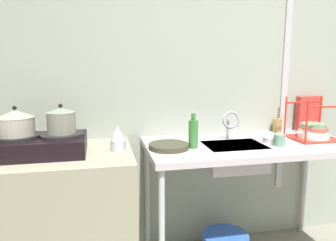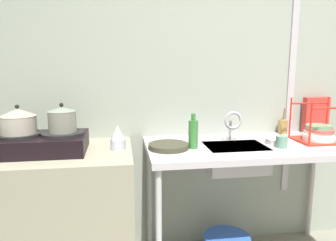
# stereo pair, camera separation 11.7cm
# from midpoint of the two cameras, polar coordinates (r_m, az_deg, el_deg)

# --- Properties ---
(wall_back) EXTENTS (4.72, 0.10, 2.58)m
(wall_back) POSITION_cam_midpoint_polar(r_m,az_deg,el_deg) (2.55, 16.08, 7.68)
(wall_back) COLOR #99A091
(wall_back) RESTS_ON ground
(wall_metal_strip) EXTENTS (0.05, 0.01, 2.06)m
(wall_metal_strip) POSITION_cam_midpoint_polar(r_m,az_deg,el_deg) (2.62, 22.31, 10.20)
(wall_metal_strip) COLOR #BCB3BB
(counter_concrete) EXTENTS (0.98, 0.64, 0.86)m
(counter_concrete) POSITION_cam_midpoint_polar(r_m,az_deg,el_deg) (2.20, -17.96, -16.07)
(counter_concrete) COLOR gray
(counter_concrete) RESTS_ON ground
(counter_sink) EXTENTS (1.37, 0.64, 0.86)m
(counter_sink) POSITION_cam_midpoint_polar(r_m,az_deg,el_deg) (2.23, 15.73, -5.65)
(counter_sink) COLOR #BCB3BB
(counter_sink) RESTS_ON ground
(stove) EXTENTS (0.51, 0.35, 0.12)m
(stove) POSITION_cam_midpoint_polar(r_m,az_deg,el_deg) (2.05, -19.73, -3.72)
(stove) COLOR black
(stove) RESTS_ON counter_concrete
(pot_on_left_burner) EXTENTS (0.20, 0.20, 0.17)m
(pot_on_left_burner) POSITION_cam_midpoint_polar(r_m,az_deg,el_deg) (2.05, -23.35, -0.06)
(pot_on_left_burner) COLOR #A79B8B
(pot_on_left_burner) RESTS_ON stove
(pot_on_right_burner) EXTENTS (0.17, 0.17, 0.17)m
(pot_on_right_burner) POSITION_cam_midpoint_polar(r_m,az_deg,el_deg) (2.00, -16.51, 0.20)
(pot_on_right_burner) COLOR gray
(pot_on_right_burner) RESTS_ON stove
(percolator) EXTENTS (0.09, 0.09, 0.15)m
(percolator) POSITION_cam_midpoint_polar(r_m,az_deg,el_deg) (2.00, -7.17, -3.01)
(percolator) COLOR silver
(percolator) RESTS_ON counter_concrete
(sink_basin) EXTENTS (0.38, 0.29, 0.16)m
(sink_basin) POSITION_cam_midpoint_polar(r_m,az_deg,el_deg) (2.16, 13.23, -6.40)
(sink_basin) COLOR #BCB3BB
(sink_basin) RESTS_ON counter_sink
(faucet) EXTENTS (0.12, 0.07, 0.20)m
(faucet) POSITION_cam_midpoint_polar(r_m,az_deg,el_deg) (2.24, 12.76, -0.27)
(faucet) COLOR #BCB3BB
(faucet) RESTS_ON counter_sink
(frying_pan) EXTENTS (0.25, 0.25, 0.03)m
(frying_pan) POSITION_cam_midpoint_polar(r_m,az_deg,el_deg) (2.02, 1.76, -4.55)
(frying_pan) COLOR #393727
(frying_pan) RESTS_ON counter_sink
(dish_rack) EXTENTS (0.30, 0.27, 0.29)m
(dish_rack) POSITION_cam_midpoint_polar(r_m,az_deg,el_deg) (2.44, 26.18, -2.09)
(dish_rack) COLOR red
(dish_rack) RESTS_ON counter_sink
(cup_by_rack) EXTENTS (0.07, 0.07, 0.07)m
(cup_by_rack) POSITION_cam_midpoint_polar(r_m,az_deg,el_deg) (2.18, 20.71, -3.52)
(cup_by_rack) COLOR slate
(cup_by_rack) RESTS_ON counter_sink
(small_bowl_on_drainboard) EXTENTS (0.15, 0.15, 0.04)m
(small_bowl_on_drainboard) POSITION_cam_midpoint_polar(r_m,az_deg,el_deg) (2.27, 20.07, -3.43)
(small_bowl_on_drainboard) COLOR white
(small_bowl_on_drainboard) RESTS_ON counter_sink
(bottle_by_sink) EXTENTS (0.06, 0.06, 0.22)m
(bottle_by_sink) POSITION_cam_midpoint_polar(r_m,az_deg,el_deg) (2.02, 6.10, -2.31)
(bottle_by_sink) COLOR #347433
(bottle_by_sink) RESTS_ON counter_sink
(cereal_box) EXTENTS (0.20, 0.07, 0.27)m
(cereal_box) POSITION_cam_midpoint_polar(r_m,az_deg,el_deg) (2.72, 25.64, 0.90)
(cereal_box) COLOR #C2362F
(cereal_box) RESTS_ON counter_sink
(utensil_jar) EXTENTS (0.07, 0.07, 0.20)m
(utensil_jar) POSITION_cam_midpoint_polar(r_m,az_deg,el_deg) (2.59, 20.75, -0.98)
(utensil_jar) COLOR #9D7A41
(utensil_jar) RESTS_ON counter_sink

